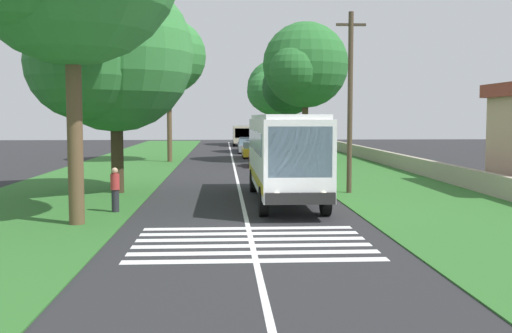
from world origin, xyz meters
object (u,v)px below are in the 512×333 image
Objects in this scene: trailing_car_0 at (262,157)px; trailing_minibus_0 at (241,134)px; roadside_tree_right_0 at (273,90)px; coach_bus at (284,152)px; utility_pole at (350,100)px; pedestrian at (115,189)px; roadside_tree_left_0 at (168,59)px; trailing_car_1 at (252,150)px; trailing_car_2 at (247,147)px; roadside_tree_right_1 at (288,89)px; roadside_tree_left_1 at (110,58)px; roadside_tree_right_2 at (303,68)px; trailing_car_3 at (246,144)px.

trailing_minibus_0 reaches higher than trailing_car_0.
coach_bus is at bearing 175.77° from roadside_tree_right_0.
utility_pole is at bearing 179.41° from roadside_tree_right_0.
roadside_tree_right_0 is at bearing -10.80° from pedestrian.
roadside_tree_right_0 is at bearing -20.61° from roadside_tree_left_0.
trailing_car_1 is 7.09m from trailing_car_2.
roadside_tree_left_0 is at bearing 137.44° from roadside_tree_right_1.
pedestrian is (-38.61, 10.73, -5.61)m from roadside_tree_right_1.
coach_bus is 9.45m from roadside_tree_left_1.
roadside_tree_left_0 reaches higher than trailing_car_2.
roadside_tree_left_1 is at bearing 160.01° from roadside_tree_right_1.
pedestrian is (-55.67, 10.62, -6.30)m from roadside_tree_right_0.
trailing_car_2 is (7.08, 0.21, 0.00)m from trailing_car_1.
trailing_car_1 is 1.00× the size of trailing_car_2.
roadside_tree_left_1 is 23.65m from roadside_tree_right_2.
trailing_car_1 is at bearing -12.14° from pedestrian.
roadside_tree_right_1 reaches higher than coach_bus.
roadside_tree_left_0 is at bearing 0.72° from pedestrian.
trailing_car_0 is at bearing 167.44° from roadside_tree_right_1.
roadside_tree_right_1 is at bearing -12.56° from trailing_car_0.
coach_bus is 2.60× the size of trailing_car_1.
pedestrian is at bearing -179.28° from roadside_tree_left_0.
roadside_tree_right_1 reaches higher than pedestrian.
coach_bus is at bearing 173.58° from roadside_tree_right_1.
roadside_tree_right_1 is at bearing -19.99° from roadside_tree_left_1.
trailing_car_3 is (21.84, 0.29, 0.00)m from trailing_car_0.
roadside_tree_right_1 reaches higher than trailing_car_2.
trailing_car_2 is 0.37× the size of roadside_tree_left_0.
roadside_tree_left_1 is at bearing 149.97° from roadside_tree_right_2.
trailing_car_0 is at bearing -179.10° from trailing_minibus_0.
trailing_car_2 is 0.45× the size of roadside_tree_right_1.
roadside_tree_left_0 is 23.93m from utility_pole.
roadside_tree_right_0 is at bearing -6.14° from trailing_car_0.
trailing_car_3 is at bearing 39.80° from roadside_tree_right_1.
trailing_minibus_0 is 0.55× the size of roadside_tree_right_0.
roadside_tree_left_1 reaches higher than trailing_car_0.
pedestrian reaches higher than trailing_car_2.
trailing_car_1 is 1.00× the size of trailing_car_3.
trailing_car_0 is 34.83m from roadside_tree_right_0.
pedestrian is (-26.56, -0.33, -7.43)m from roadside_tree_left_0.
trailing_car_1 is 0.45× the size of roadside_tree_right_1.
roadside_tree_left_1 is 1.08× the size of roadside_tree_right_1.
roadside_tree_right_1 reaches higher than trailing_car_1.
trailing_car_0 is 32.67m from trailing_minibus_0.
trailing_car_1 is at bearing -56.20° from roadside_tree_left_0.
coach_bus reaches higher than trailing_car_1.
trailing_car_3 is 0.37× the size of roadside_tree_left_0.
roadside_tree_right_0 is at bearing -71.90° from trailing_minibus_0.
roadside_tree_right_0 reaches higher than roadside_tree_left_1.
utility_pole is at bearing -174.86° from trailing_car_3.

